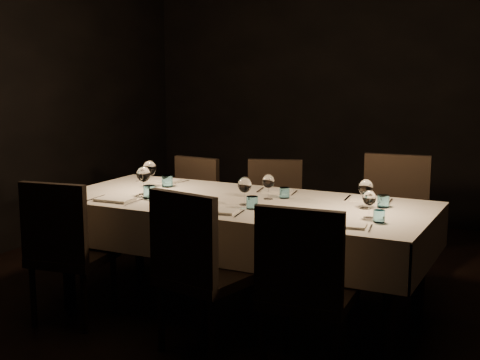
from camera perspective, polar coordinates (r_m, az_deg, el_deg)
The scene contains 14 objects.
room at distance 4.36m, azimuth 0.00°, elevation 7.77°, with size 5.01×6.01×3.01m.
dining_table at distance 4.47m, azimuth 0.00°, elevation -2.70°, with size 2.52×1.12×0.76m.
chair_near_left at distance 4.40m, azimuth -14.70°, elevation -5.46°, with size 0.51×0.51×0.94m.
place_setting_near_left at distance 4.60m, azimuth -8.84°, elevation -0.51°, with size 0.36×0.42×0.20m.
chair_near_center at distance 3.83m, azimuth -3.67°, elevation -7.25°, with size 0.54×0.54×0.97m.
place_setting_near_center at distance 4.20m, azimuth -0.11°, elevation -1.45°, with size 0.35×0.41×0.18m.
chair_near_right at distance 3.53m, azimuth 5.53°, elevation -8.90°, with size 0.49×0.49×0.96m.
place_setting_near_right at distance 3.92m, azimuth 10.64°, elevation -2.57°, with size 0.31×0.39×0.17m.
chair_far_left at distance 5.58m, azimuth -4.29°, elevation -2.19°, with size 0.47×0.47×0.89m.
place_setting_far_left at distance 5.01m, azimuth -7.03°, elevation 0.40°, with size 0.37×0.42×0.20m.
chair_far_center at distance 5.31m, azimuth 2.92°, elevation -2.70°, with size 0.56×0.56×0.91m.
place_setting_far_center at distance 4.57m, azimuth 2.98°, elevation -0.61°, with size 0.32×0.40×0.17m.
chair_far_right at distance 5.01m, azimuth 12.95°, elevation -3.20°, with size 0.53×0.53×1.00m.
place_setting_far_right at distance 4.35m, azimuth 11.09°, elevation -1.24°, with size 0.35×0.41×0.19m.
Camera 1 is at (1.94, -3.90, 1.66)m, focal length 50.00 mm.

